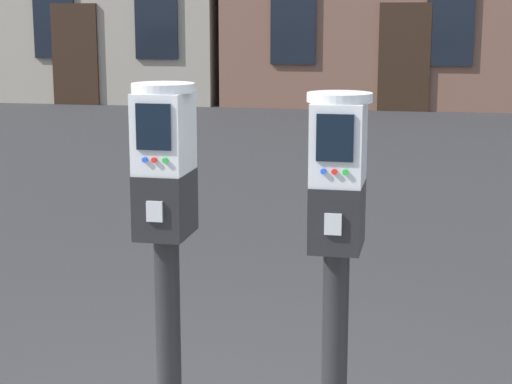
{
  "coord_description": "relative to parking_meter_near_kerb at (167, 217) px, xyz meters",
  "views": [
    {
      "loc": [
        0.87,
        -3.17,
        1.87
      ],
      "look_at": [
        0.3,
        -0.23,
        1.26
      ],
      "focal_mm": 60.94,
      "sensor_mm": 36.0,
      "label": 1
    }
  ],
  "objects": [
    {
      "name": "parking_meter_near_kerb",
      "position": [
        0.0,
        0.0,
        0.0
      ],
      "size": [
        0.22,
        0.25,
        1.51
      ],
      "rotation": [
        0.0,
        0.0,
        -1.58
      ],
      "color": "black",
      "rests_on": "sidewalk_slab"
    },
    {
      "name": "parking_meter_twin_adjacent",
      "position": [
        0.6,
        -0.0,
        -0.02
      ],
      "size": [
        0.22,
        0.25,
        1.48
      ],
      "rotation": [
        0.0,
        0.0,
        -1.58
      ],
      "color": "black",
      "rests_on": "sidewalk_slab"
    }
  ]
}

